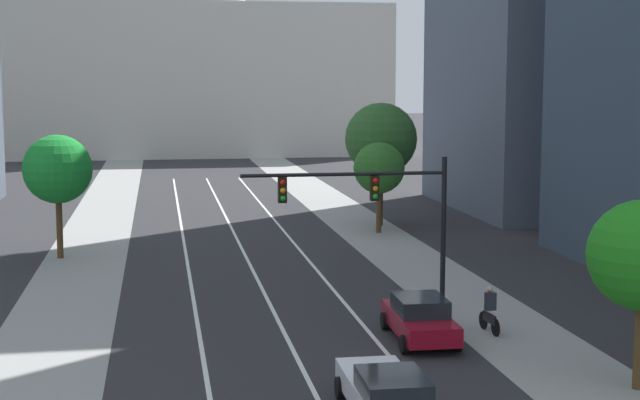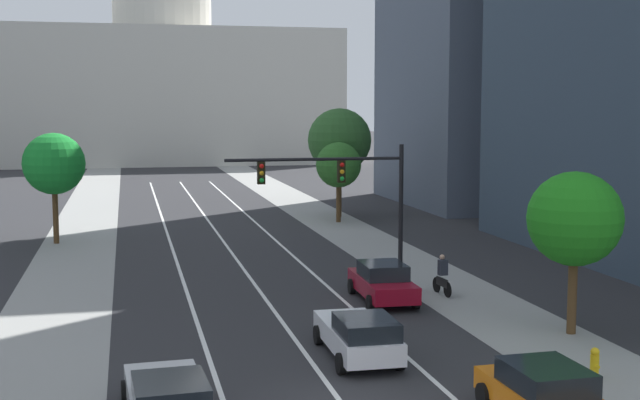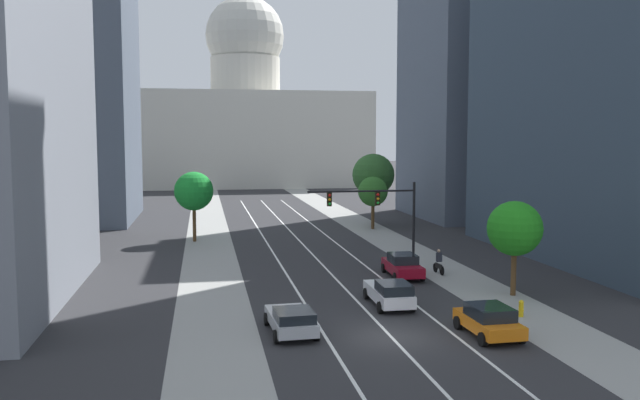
{
  "view_description": "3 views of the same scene",
  "coord_description": "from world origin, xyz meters",
  "px_view_note": "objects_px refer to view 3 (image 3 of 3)",
  "views": [
    {
      "loc": [
        -4.35,
        -18.36,
        9.09
      ],
      "look_at": [
        0.55,
        10.24,
        5.42
      ],
      "focal_mm": 52.94,
      "sensor_mm": 36.0,
      "label": 1
    },
    {
      "loc": [
        -5.44,
        -19.5,
        7.88
      ],
      "look_at": [
        1.45,
        10.64,
        4.46
      ],
      "focal_mm": 47.75,
      "sensor_mm": 36.0,
      "label": 2
    },
    {
      "loc": [
        -8.64,
        -29.33,
        9.34
      ],
      "look_at": [
        -0.06,
        18.76,
        4.78
      ],
      "focal_mm": 36.98,
      "sensor_mm": 36.0,
      "label": 3
    }
  ],
  "objects_px": {
    "street_tree_near_left": "(194,191)",
    "street_tree_near_right": "(373,175)",
    "capitol_building": "(246,121)",
    "street_tree_mid_right": "(515,229)",
    "car_crimson": "(403,265)",
    "cyclist": "(439,262)",
    "car_orange": "(489,320)",
    "car_silver": "(291,319)",
    "car_white": "(390,293)",
    "traffic_signal_mast": "(380,208)",
    "fire_hydrant": "(521,308)",
    "street_tree_far_right": "(373,192)"
  },
  "relations": [
    {
      "from": "car_orange",
      "to": "street_tree_mid_right",
      "type": "height_order",
      "value": "street_tree_mid_right"
    },
    {
      "from": "car_white",
      "to": "car_crimson",
      "type": "bearing_deg",
      "value": -21.54
    },
    {
      "from": "street_tree_near_left",
      "to": "street_tree_far_right",
      "type": "distance_m",
      "value": 18.84
    },
    {
      "from": "car_crimson",
      "to": "street_tree_mid_right",
      "type": "relative_size",
      "value": 0.82
    },
    {
      "from": "car_orange",
      "to": "fire_hydrant",
      "type": "relative_size",
      "value": 4.52
    },
    {
      "from": "street_tree_mid_right",
      "to": "capitol_building",
      "type": "bearing_deg",
      "value": 95.62
    },
    {
      "from": "street_tree_near_left",
      "to": "car_crimson",
      "type": "bearing_deg",
      "value": -52.27
    },
    {
      "from": "car_orange",
      "to": "car_white",
      "type": "xyz_separation_m",
      "value": [
        -3.06,
        6.22,
        -0.0
      ]
    },
    {
      "from": "fire_hydrant",
      "to": "street_tree_far_right",
      "type": "xyz_separation_m",
      "value": [
        0.9,
        34.17,
        3.43
      ]
    },
    {
      "from": "cyclist",
      "to": "street_tree_near_left",
      "type": "xyz_separation_m",
      "value": [
        -16.82,
        17.64,
        3.74
      ]
    },
    {
      "from": "car_crimson",
      "to": "fire_hydrant",
      "type": "xyz_separation_m",
      "value": [
        3.13,
        -10.78,
        -0.34
      ]
    },
    {
      "from": "street_tree_far_right",
      "to": "car_white",
      "type": "bearing_deg",
      "value": -102.95
    },
    {
      "from": "fire_hydrant",
      "to": "street_tree_near_right",
      "type": "distance_m",
      "value": 37.21
    },
    {
      "from": "car_silver",
      "to": "traffic_signal_mast",
      "type": "distance_m",
      "value": 17.53
    },
    {
      "from": "car_silver",
      "to": "cyclist",
      "type": "relative_size",
      "value": 2.64
    },
    {
      "from": "cyclist",
      "to": "street_tree_mid_right",
      "type": "height_order",
      "value": "street_tree_mid_right"
    },
    {
      "from": "traffic_signal_mast",
      "to": "street_tree_mid_right",
      "type": "distance_m",
      "value": 11.05
    },
    {
      "from": "car_crimson",
      "to": "street_tree_mid_right",
      "type": "height_order",
      "value": "street_tree_mid_right"
    },
    {
      "from": "traffic_signal_mast",
      "to": "cyclist",
      "type": "distance_m",
      "value": 5.69
    },
    {
      "from": "car_crimson",
      "to": "traffic_signal_mast",
      "type": "relative_size",
      "value": 0.59
    },
    {
      "from": "cyclist",
      "to": "street_tree_mid_right",
      "type": "relative_size",
      "value": 0.3
    },
    {
      "from": "capitol_building",
      "to": "street_tree_near_right",
      "type": "relative_size",
      "value": 6.15
    },
    {
      "from": "traffic_signal_mast",
      "to": "car_crimson",
      "type": "bearing_deg",
      "value": -77.41
    },
    {
      "from": "fire_hydrant",
      "to": "capitol_building",
      "type": "bearing_deg",
      "value": 94.35
    },
    {
      "from": "capitol_building",
      "to": "car_silver",
      "type": "bearing_deg",
      "value": -92.56
    },
    {
      "from": "street_tree_mid_right",
      "to": "car_orange",
      "type": "bearing_deg",
      "value": -123.53
    },
    {
      "from": "fire_hydrant",
      "to": "car_orange",
      "type": "bearing_deg",
      "value": -137.2
    },
    {
      "from": "capitol_building",
      "to": "street_tree_mid_right",
      "type": "distance_m",
      "value": 97.63
    },
    {
      "from": "fire_hydrant",
      "to": "street_tree_near_left",
      "type": "distance_m",
      "value": 33.91
    },
    {
      "from": "car_orange",
      "to": "street_tree_far_right",
      "type": "bearing_deg",
      "value": -7.6
    },
    {
      "from": "car_silver",
      "to": "car_orange",
      "type": "distance_m",
      "value": 9.37
    },
    {
      "from": "street_tree_near_right",
      "to": "street_tree_far_right",
      "type": "height_order",
      "value": "street_tree_near_right"
    },
    {
      "from": "car_orange",
      "to": "street_tree_near_left",
      "type": "relative_size",
      "value": 0.65
    },
    {
      "from": "capitol_building",
      "to": "traffic_signal_mast",
      "type": "distance_m",
      "value": 87.77
    },
    {
      "from": "street_tree_near_left",
      "to": "street_tree_near_right",
      "type": "distance_m",
      "value": 20.43
    },
    {
      "from": "cyclist",
      "to": "street_tree_near_left",
      "type": "height_order",
      "value": "street_tree_near_left"
    },
    {
      "from": "car_silver",
      "to": "car_white",
      "type": "distance_m",
      "value": 7.41
    },
    {
      "from": "capitol_building",
      "to": "cyclist",
      "type": "bearing_deg",
      "value": -85.33
    },
    {
      "from": "car_crimson",
      "to": "street_tree_far_right",
      "type": "distance_m",
      "value": 23.93
    },
    {
      "from": "capitol_building",
      "to": "cyclist",
      "type": "relative_size",
      "value": 27.68
    },
    {
      "from": "car_white",
      "to": "street_tree_near_right",
      "type": "relative_size",
      "value": 0.62
    },
    {
      "from": "car_crimson",
      "to": "street_tree_near_left",
      "type": "bearing_deg",
      "value": 39.46
    },
    {
      "from": "car_white",
      "to": "cyclist",
      "type": "height_order",
      "value": "cyclist"
    },
    {
      "from": "car_silver",
      "to": "car_crimson",
      "type": "bearing_deg",
      "value": -40.9
    },
    {
      "from": "car_crimson",
      "to": "car_orange",
      "type": "bearing_deg",
      "value": -178.27
    },
    {
      "from": "car_white",
      "to": "traffic_signal_mast",
      "type": "relative_size",
      "value": 0.6
    },
    {
      "from": "cyclist",
      "to": "street_tree_near_left",
      "type": "relative_size",
      "value": 0.27
    },
    {
      "from": "fire_hydrant",
      "to": "street_tree_far_right",
      "type": "relative_size",
      "value": 0.17
    },
    {
      "from": "traffic_signal_mast",
      "to": "fire_hydrant",
      "type": "bearing_deg",
      "value": -74.62
    },
    {
      "from": "car_orange",
      "to": "street_tree_near_right",
      "type": "height_order",
      "value": "street_tree_near_right"
    }
  ]
}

